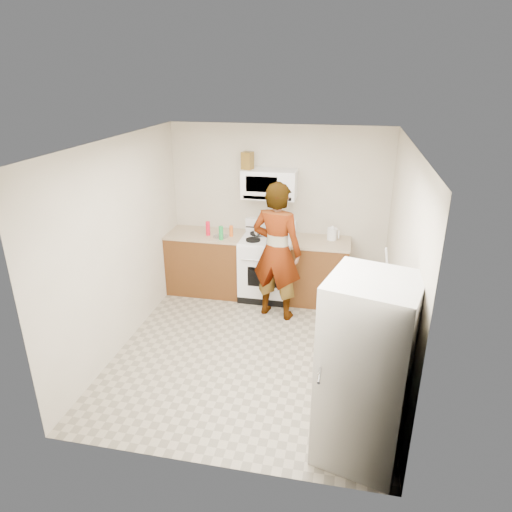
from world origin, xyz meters
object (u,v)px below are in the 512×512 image
(person, at_px, (277,252))
(kettle, at_px, (332,234))
(saucepan, at_px, (261,230))
(gas_range, at_px, (267,266))
(fridge, at_px, (366,372))
(microwave, at_px, (269,184))

(person, height_order, kettle, person)
(person, bearing_deg, saucepan, -48.10)
(gas_range, relative_size, kettle, 6.69)
(fridge, xyz_separation_m, kettle, (-0.44, 2.97, 0.17))
(microwave, relative_size, fridge, 0.45)
(gas_range, bearing_deg, saucepan, 138.88)
(gas_range, xyz_separation_m, person, (0.23, -0.55, 0.46))
(person, relative_size, fridge, 1.12)
(microwave, distance_m, saucepan, 0.70)
(saucepan, bearing_deg, fridge, -63.46)
(microwave, xyz_separation_m, person, (0.23, -0.67, -0.75))
(gas_range, relative_size, person, 0.60)
(microwave, xyz_separation_m, kettle, (0.92, -0.01, -0.68))
(gas_range, height_order, saucepan, gas_range)
(saucepan, bearing_deg, gas_range, -41.12)
(microwave, relative_size, kettle, 4.50)
(microwave, height_order, saucepan, microwave)
(gas_range, bearing_deg, person, -67.54)
(gas_range, xyz_separation_m, fridge, (1.36, -2.85, 0.36))
(person, xyz_separation_m, saucepan, (-0.35, 0.65, 0.06))
(person, height_order, fridge, person)
(person, distance_m, saucepan, 0.74)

